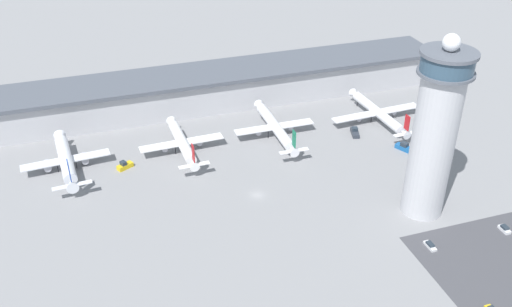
# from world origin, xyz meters

# --- Properties ---
(ground_plane) EXTENTS (1000.00, 1000.00, 0.00)m
(ground_plane) POSITION_xyz_m (0.00, 0.00, 0.00)
(ground_plane) COLOR gray
(terminal_building) EXTENTS (208.50, 25.00, 14.99)m
(terminal_building) POSITION_xyz_m (0.00, 70.00, 7.59)
(terminal_building) COLOR #B2B2B7
(terminal_building) RESTS_ON ground
(control_tower) EXTENTS (15.82, 15.82, 57.45)m
(control_tower) POSITION_xyz_m (46.47, -23.44, 27.71)
(control_tower) COLOR #BCBCC1
(control_tower) RESTS_ON ground
(airplane_gate_alpha) EXTENTS (30.28, 37.81, 13.88)m
(airplane_gate_alpha) POSITION_xyz_m (-58.20, 34.71, 4.34)
(airplane_gate_alpha) COLOR silver
(airplane_gate_alpha) RESTS_ON ground
(airplane_gate_bravo) EXTENTS (30.90, 36.07, 12.46)m
(airplane_gate_bravo) POSITION_xyz_m (-17.56, 33.93, 4.34)
(airplane_gate_bravo) COLOR white
(airplane_gate_bravo) RESTS_ON ground
(airplane_gate_charlie) EXTENTS (31.08, 40.97, 12.68)m
(airplane_gate_charlie) POSITION_xyz_m (18.53, 34.51, 4.49)
(airplane_gate_charlie) COLOR white
(airplane_gate_charlie) RESTS_ON ground
(airplane_gate_delta) EXTENTS (38.69, 40.97, 11.99)m
(airplane_gate_delta) POSITION_xyz_m (61.77, 33.55, 4.15)
(airplane_gate_delta) COLOR white
(airplane_gate_delta) RESTS_ON ground
(service_truck_catering) EXTENTS (4.27, 7.32, 2.72)m
(service_truck_catering) POSITION_xyz_m (48.60, 26.81, 0.94)
(service_truck_catering) COLOR black
(service_truck_catering) RESTS_ON ground
(service_truck_fuel) EXTENTS (6.10, 4.72, 2.97)m
(service_truck_fuel) POSITION_xyz_m (-39.03, 29.83, 1.03)
(service_truck_fuel) COLOR black
(service_truck_fuel) RESTS_ON ground
(service_truck_baggage) EXTENTS (5.91, 8.51, 2.97)m
(service_truck_baggage) POSITION_xyz_m (60.92, 9.95, 1.03)
(service_truck_baggage) COLOR black
(service_truck_baggage) RESTS_ON ground
(car_black_suv) EXTENTS (1.81, 4.58, 1.35)m
(car_black_suv) POSITION_xyz_m (39.16, -40.02, 0.52)
(car_black_suv) COLOR black
(car_black_suv) RESTS_ON ground
(car_maroon_suv) EXTENTS (1.88, 4.03, 1.57)m
(car_maroon_suv) POSITION_xyz_m (64.48, -40.43, 0.61)
(car_maroon_suv) COLOR black
(car_maroon_suv) RESTS_ON ground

